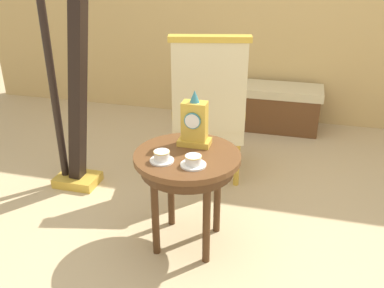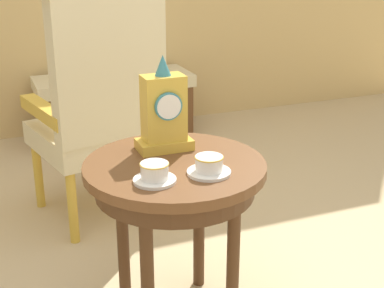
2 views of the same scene
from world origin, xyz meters
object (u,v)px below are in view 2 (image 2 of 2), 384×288
teacup_left (155,173)px  window_bench (115,106)px  mantel_clock (165,113)px  side_table (175,185)px  armchair (100,104)px  teacup_right (209,166)px

teacup_left → window_bench: size_ratio=0.13×
mantel_clock → window_bench: bearing=81.7°
side_table → armchair: size_ratio=0.54×
teacup_left → mantel_clock: bearing=64.3°
side_table → mantel_clock: size_ratio=1.82×
mantel_clock → window_bench: size_ratio=0.32×
teacup_right → window_bench: teacup_right is taller
mantel_clock → teacup_right: bearing=-77.6°
window_bench → teacup_left: bearing=-100.6°
teacup_right → armchair: bearing=97.7°
armchair → window_bench: bearing=73.5°
side_table → window_bench: side_table is taller
side_table → mantel_clock: (0.01, 0.13, 0.22)m
teacup_left → window_bench: (0.40, 2.12, -0.41)m
teacup_right → armchair: armchair is taller
side_table → window_bench: bearing=81.9°
teacup_right → mantel_clock: size_ratio=0.42×
teacup_left → armchair: bearing=87.1°
teacup_left → window_bench: 2.20m
teacup_left → mantel_clock: size_ratio=0.40×
side_table → armchair: 0.83m
side_table → teacup_left: 0.20m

